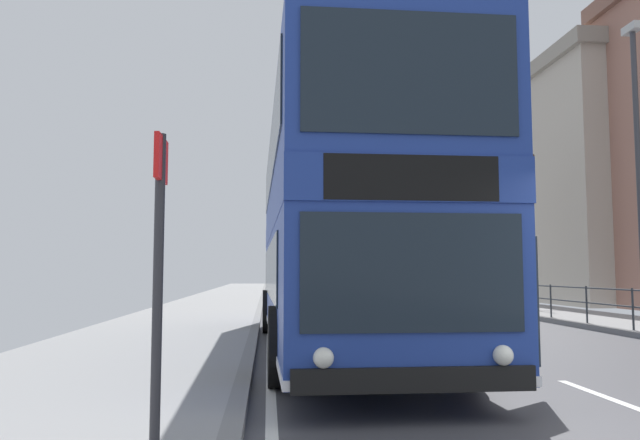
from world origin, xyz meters
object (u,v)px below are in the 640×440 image
double_decker_bus_main (337,229)px  bare_tree_far_01 (425,249)px  street_lamp_far_side (638,149)px  background_building_01 (499,212)px  bus_stop_sign_near (159,249)px  bare_tree_far_00 (507,226)px

double_decker_bus_main → bare_tree_far_01: (8.67, 26.83, 0.69)m
street_lamp_far_side → background_building_01: background_building_01 is taller
bus_stop_sign_near → background_building_01: (20.64, 46.02, 5.02)m
bare_tree_far_00 → background_building_01: size_ratio=0.48×
double_decker_bus_main → bare_tree_far_00: bearing=57.3°
double_decker_bus_main → background_building_01: background_building_01 is taller
bare_tree_far_00 → bus_stop_sign_near: bearing=-118.4°
bare_tree_far_01 → bus_stop_sign_near: bearing=-108.0°
street_lamp_far_side → bare_tree_far_01: street_lamp_far_side is taller
bare_tree_far_00 → street_lamp_far_side: bearing=-94.3°
bare_tree_far_00 → bare_tree_far_01: 12.94m
street_lamp_far_side → bare_tree_far_00: 10.76m
bare_tree_far_00 → bare_tree_far_01: (-0.24, 12.93, -0.50)m
bus_stop_sign_near → double_decker_bus_main: bearing=71.7°
double_decker_bus_main → bare_tree_far_00: 16.55m
bare_tree_far_01 → bare_tree_far_00: bearing=-89.0°
double_decker_bus_main → bus_stop_sign_near: 6.93m
bare_tree_far_01 → double_decker_bus_main: bearing=-107.9°
double_decker_bus_main → bare_tree_far_01: bare_tree_far_01 is taller
double_decker_bus_main → bus_stop_sign_near: bearing=-108.3°
double_decker_bus_main → bare_tree_far_00: (8.91, 13.90, 1.18)m
street_lamp_far_side → bare_tree_far_00: (0.80, 10.67, -1.16)m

